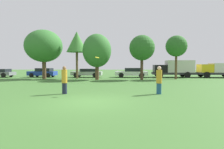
% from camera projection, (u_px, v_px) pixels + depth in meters
% --- Properties ---
extents(ground_plane, '(120.00, 120.00, 0.00)m').
position_uv_depth(ground_plane, '(89.00, 102.00, 9.02)').
color(ground_plane, '#3D6B2D').
extents(person_thrower, '(0.34, 0.34, 1.70)m').
position_uv_depth(person_thrower, '(64.00, 80.00, 11.44)').
color(person_thrower, '#191E33').
rests_on(person_thrower, ground).
extents(person_catcher, '(0.35, 0.35, 1.70)m').
position_uv_depth(person_catcher, '(159.00, 80.00, 11.38)').
color(person_catcher, navy).
rests_on(person_catcher, ground).
extents(frisbee, '(0.25, 0.25, 0.11)m').
position_uv_depth(frisbee, '(97.00, 57.00, 11.24)').
color(frisbee, yellow).
extents(tree_0, '(4.65, 4.65, 6.18)m').
position_uv_depth(tree_0, '(44.00, 46.00, 23.67)').
color(tree_0, brown).
rests_on(tree_0, ground).
extents(tree_1, '(2.63, 2.63, 6.03)m').
position_uv_depth(tree_1, '(77.00, 42.00, 23.88)').
color(tree_1, brown).
rests_on(tree_1, ground).
extents(tree_2, '(3.39, 3.39, 5.43)m').
position_uv_depth(tree_2, '(97.00, 51.00, 22.22)').
color(tree_2, brown).
rests_on(tree_2, ground).
extents(tree_3, '(3.03, 3.03, 5.32)m').
position_uv_depth(tree_3, '(142.00, 48.00, 22.34)').
color(tree_3, '#473323').
rests_on(tree_3, ground).
extents(tree_4, '(2.57, 2.57, 5.35)m').
position_uv_depth(tree_4, '(176.00, 46.00, 22.88)').
color(tree_4, brown).
rests_on(tree_4, ground).
extents(parked_car_blue, '(3.95, 2.07, 1.29)m').
position_uv_depth(parked_car_blue, '(43.00, 72.00, 27.20)').
color(parked_car_blue, '#1E389E').
rests_on(parked_car_blue, ground).
extents(parked_car_silver, '(4.40, 2.01, 1.22)m').
position_uv_depth(parked_car_silver, '(87.00, 73.00, 26.79)').
color(parked_car_silver, '#B2B2B7').
rests_on(parked_car_silver, ground).
extents(parked_car_white, '(4.62, 2.19, 1.33)m').
position_uv_depth(parked_car_white, '(132.00, 72.00, 26.68)').
color(parked_car_white, silver).
rests_on(parked_car_white, ground).
extents(delivery_truck_black, '(6.01, 2.70, 2.40)m').
position_uv_depth(delivery_truck_black, '(174.00, 68.00, 26.78)').
color(delivery_truck_black, '#2D2D33').
rests_on(delivery_truck_black, ground).
extents(delivery_truck_yellow, '(5.60, 2.62, 2.00)m').
position_uv_depth(delivery_truck_yellow, '(218.00, 69.00, 26.38)').
color(delivery_truck_yellow, '#2D2D33').
rests_on(delivery_truck_yellow, ground).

